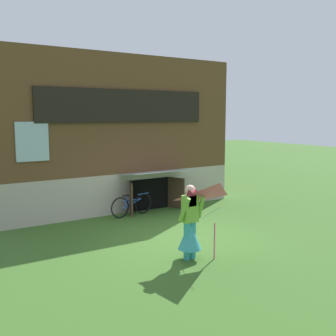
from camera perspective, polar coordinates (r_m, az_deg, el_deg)
The scene contains 5 objects.
ground_plane at distance 10.49m, azimuth 1.51°, elevation -9.85°, with size 60.00×60.00×0.00m, color #386023.
log_house at distance 14.72m, azimuth -10.18°, elevation 5.12°, with size 8.29×5.74×5.07m.
person at distance 8.72m, azimuth 3.20°, elevation -8.68°, with size 0.61×0.53×1.66m.
kite at distance 8.27m, azimuth 7.48°, elevation -5.33°, with size 1.11×1.24×1.58m.
bicycle_blue at distance 12.51m, azimuth -5.26°, elevation -5.35°, with size 1.54×0.25×0.71m.
Camera 1 is at (-5.62, -8.28, 3.15)m, focal length 42.12 mm.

